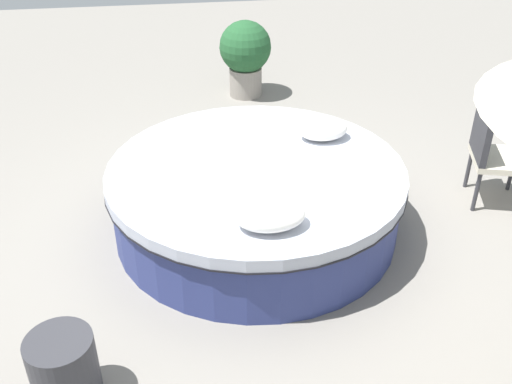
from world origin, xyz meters
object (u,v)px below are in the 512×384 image
at_px(round_bed, 256,197).
at_px(patio_chair, 491,149).
at_px(side_table, 64,370).
at_px(throw_pillow_1, 323,129).
at_px(planter, 245,53).
at_px(throw_pillow_0, 270,215).

xyz_separation_m(round_bed, patio_chair, (2.27, 0.16, 0.23)).
bearing_deg(patio_chair, side_table, -47.60).
xyz_separation_m(throw_pillow_1, planter, (-0.38, 2.66, -0.16)).
xyz_separation_m(throw_pillow_0, patio_chair, (2.29, 1.05, -0.18)).
height_order(patio_chair, planter, planter).
bearing_deg(throw_pillow_0, patio_chair, 24.60).
xyz_separation_m(round_bed, throw_pillow_1, (0.69, 0.45, 0.41)).
bearing_deg(side_table, throw_pillow_0, 29.82).
height_order(round_bed, throw_pillow_1, throw_pillow_1).
xyz_separation_m(planter, side_table, (-1.77, -4.82, -0.32)).
distance_m(throw_pillow_1, patio_chair, 1.61).
bearing_deg(throw_pillow_1, patio_chair, -10.20).
relative_size(round_bed, planter, 2.58).
relative_size(round_bed, patio_chair, 2.66).
relative_size(patio_chair, planter, 0.97).
bearing_deg(round_bed, planter, 84.31).
height_order(patio_chair, side_table, patio_chair).
bearing_deg(throw_pillow_0, round_bed, 88.38).
xyz_separation_m(throw_pillow_0, planter, (0.33, 3.99, -0.16)).
bearing_deg(planter, patio_chair, -56.39).
bearing_deg(throw_pillow_0, throw_pillow_1, 61.65).
xyz_separation_m(throw_pillow_1, patio_chair, (1.57, -0.28, -0.18)).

